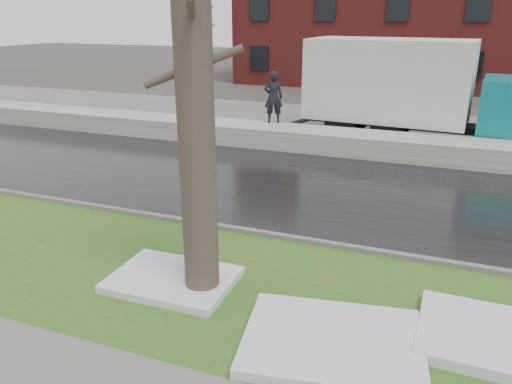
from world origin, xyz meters
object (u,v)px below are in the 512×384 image
(worker, at_px, (273,97))
(fire_hydrant, at_px, (195,216))
(box_truck, at_px, (421,90))
(tree, at_px, (194,72))

(worker, bearing_deg, fire_hydrant, 73.15)
(fire_hydrant, distance_m, worker, 8.87)
(fire_hydrant, height_order, box_truck, box_truck)
(box_truck, xyz_separation_m, worker, (-5.13, -1.82, -0.30))
(tree, relative_size, box_truck, 0.66)
(box_truck, bearing_deg, fire_hydrant, -105.76)
(fire_hydrant, bearing_deg, worker, 73.29)
(tree, bearing_deg, worker, 102.87)
(fire_hydrant, xyz_separation_m, tree, (1.26, -2.15, 3.41))
(tree, distance_m, box_truck, 13.06)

